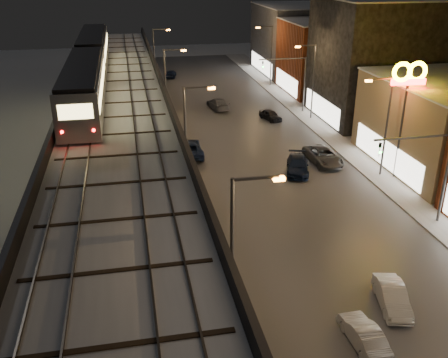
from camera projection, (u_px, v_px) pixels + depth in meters
road_surface at (267, 166)px, 47.34m from camera, size 17.00×120.00×0.06m
sidewalk_right at (365, 159)px, 49.10m from camera, size 4.00×120.00×0.14m
under_viaduct_pavement at (123, 178)px, 44.93m from camera, size 11.00×120.00×0.06m
elevated_viaduct at (118, 129)px, 39.84m from camera, size 9.00×100.00×6.30m
viaduct_trackbed at (117, 119)px, 39.64m from camera, size 8.40×100.00×0.32m
viaduct_parapet_streetside at (171, 111)px, 40.26m from camera, size 0.30×100.00×1.10m
viaduct_parapet_far at (59, 117)px, 38.70m from camera, size 0.30×100.00×1.10m
building_d at (374, 60)px, 59.10m from camera, size 12.20×13.20×14.16m
building_e at (327, 57)px, 72.47m from camera, size 12.20×12.20×10.16m
building_f at (296, 39)px, 84.83m from camera, size 12.20×16.20×11.16m
streetlight_left_1 at (237, 249)px, 24.08m from camera, size 2.57×0.28×9.00m
streetlight_left_2 at (189, 133)px, 40.23m from camera, size 2.57×0.28×9.00m
streetlight_right_2 at (385, 120)px, 43.29m from camera, size 2.56×0.28×9.00m
streetlight_left_3 at (168, 83)px, 56.38m from camera, size 2.57×0.28×9.00m
streetlight_right_3 at (311, 77)px, 59.44m from camera, size 2.56×0.28×9.00m
streetlight_left_4 at (156, 55)px, 72.53m from camera, size 2.57×0.28×9.00m
streetlight_right_4 at (270, 52)px, 75.59m from camera, size 2.56×0.28×9.00m
traffic_light_rig_a at (433, 168)px, 35.35m from camera, size 6.10×0.34×7.00m
traffic_light_rig_b at (296, 78)px, 62.27m from camera, size 6.10×0.34×7.00m
subway_train at (89, 65)px, 49.70m from camera, size 3.06×37.26×3.66m
car_near_white at (364, 336)px, 25.21m from camera, size 1.36×3.73×1.22m
car_mid_silver at (189, 149)px, 49.70m from camera, size 2.55×5.47×1.52m
car_mid_dark at (218, 104)px, 65.23m from camera, size 2.57×5.00×1.39m
car_far_white at (171, 74)px, 82.72m from camera, size 2.26×3.97×1.27m
car_onc_silver at (392, 298)px, 27.99m from camera, size 2.25×4.15×1.30m
car_onc_dark at (323, 157)px, 47.78m from camera, size 2.83×5.43×1.46m
car_onc_white at (298, 166)px, 45.72m from camera, size 3.28×5.13×1.38m
car_onc_red at (270, 116)px, 60.71m from camera, size 2.38×3.91×1.24m
sign_mcdonalds at (408, 84)px, 41.54m from camera, size 3.09×0.51×10.41m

